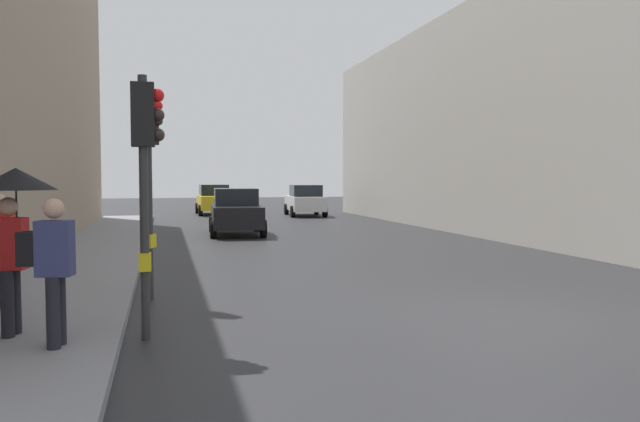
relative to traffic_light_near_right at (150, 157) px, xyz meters
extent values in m
plane|color=#28282B|center=(5.47, -2.82, -2.55)|extent=(120.00, 120.00, 0.00)
cube|color=gray|center=(-1.58, 3.18, -2.47)|extent=(2.51, 40.00, 0.16)
cube|color=#B2ADA3|center=(17.25, 11.61, 1.84)|extent=(12.00, 29.85, 8.77)
cylinder|color=#2D2D2D|center=(-0.02, 0.01, -0.70)|extent=(0.12, 0.12, 3.69)
cube|color=black|center=(-0.02, 0.01, 0.63)|extent=(0.38, 0.35, 0.84)
cube|color=yellow|center=(-0.02, 0.01, -1.50)|extent=(0.23, 0.25, 0.24)
sphere|color=red|center=(0.15, -0.08, 0.89)|extent=(0.18, 0.18, 0.18)
sphere|color=#2D231E|center=(0.15, -0.08, 0.63)|extent=(0.18, 0.18, 0.18)
sphere|color=#2D231E|center=(0.15, -0.08, 0.37)|extent=(0.18, 0.18, 0.18)
cylinder|color=#2D2D2D|center=(-0.02, -2.84, -0.79)|extent=(0.12, 0.12, 3.52)
cube|color=black|center=(-0.02, -2.84, 0.46)|extent=(0.30, 0.24, 0.84)
cube|color=yellow|center=(-0.02, -2.84, -1.50)|extent=(0.16, 0.20, 0.24)
sphere|color=red|center=(0.17, -2.84, 0.72)|extent=(0.18, 0.18, 0.18)
sphere|color=#2D231E|center=(0.17, -2.84, 0.46)|extent=(0.18, 0.18, 0.18)
sphere|color=#2D231E|center=(0.17, -2.84, 0.20)|extent=(0.18, 0.18, 0.18)
cube|color=silver|center=(8.05, 23.27, -1.83)|extent=(2.06, 4.30, 0.80)
cube|color=black|center=(8.04, 23.02, -1.11)|extent=(1.72, 2.10, 0.64)
cylinder|color=black|center=(7.24, 24.67, -2.23)|extent=(0.26, 0.65, 0.64)
cylinder|color=black|center=(9.04, 24.56, -2.23)|extent=(0.26, 0.65, 0.64)
cylinder|color=black|center=(7.07, 21.98, -2.23)|extent=(0.26, 0.65, 0.64)
cylinder|color=black|center=(8.87, 21.86, -2.23)|extent=(0.26, 0.65, 0.64)
cube|color=black|center=(2.91, 12.43, -1.83)|extent=(2.03, 4.29, 0.80)
cube|color=black|center=(2.93, 12.68, -1.11)|extent=(1.71, 2.09, 0.64)
cylinder|color=black|center=(3.74, 11.03, -2.23)|extent=(0.26, 0.65, 0.64)
cylinder|color=black|center=(1.94, 11.13, -2.23)|extent=(0.26, 0.65, 0.64)
cylinder|color=black|center=(3.89, 13.73, -2.23)|extent=(0.26, 0.65, 0.64)
cylinder|color=black|center=(2.09, 13.83, -2.23)|extent=(0.26, 0.65, 0.64)
cube|color=yellow|center=(3.12, 25.82, -1.83)|extent=(1.86, 4.22, 0.80)
cube|color=black|center=(3.12, 26.07, -1.11)|extent=(1.63, 2.02, 0.64)
cylinder|color=black|center=(4.04, 24.48, -2.23)|extent=(0.23, 0.64, 0.64)
cylinder|color=black|center=(2.24, 24.45, -2.23)|extent=(0.23, 0.64, 0.64)
cylinder|color=black|center=(4.01, 27.18, -2.23)|extent=(0.23, 0.64, 0.64)
cylinder|color=black|center=(2.21, 27.15, -2.23)|extent=(0.23, 0.64, 0.64)
cylinder|color=black|center=(-1.65, -2.74, -1.96)|extent=(0.16, 0.16, 0.85)
cylinder|color=black|center=(-1.69, -2.94, -1.96)|extent=(0.16, 0.16, 0.85)
cube|color=red|center=(-1.67, -2.84, -1.21)|extent=(0.44, 0.34, 0.66)
sphere|color=tan|center=(-1.67, -2.84, -0.74)|extent=(0.24, 0.24, 0.24)
cylinder|color=black|center=(-1.58, -2.86, -0.96)|extent=(0.02, 0.02, 0.90)
cone|color=black|center=(-1.58, -2.86, -0.39)|extent=(1.00, 1.00, 0.28)
cylinder|color=black|center=(-1.01, -3.45, -1.96)|extent=(0.16, 0.16, 0.85)
cylinder|color=black|center=(-1.04, -3.65, -1.96)|extent=(0.16, 0.16, 0.85)
cube|color=navy|center=(-1.03, -3.55, -1.21)|extent=(0.44, 0.33, 0.66)
sphere|color=tan|center=(-1.03, -3.55, -0.74)|extent=(0.24, 0.24, 0.24)
cube|color=black|center=(-1.32, -3.50, -1.21)|extent=(0.25, 0.31, 0.40)
cylinder|color=black|center=(-2.23, -0.81, -1.96)|extent=(0.16, 0.16, 0.85)
cube|color=red|center=(-2.24, -0.91, -1.21)|extent=(0.42, 0.30, 0.66)
camera|label=1|loc=(0.23, -11.44, -0.37)|focal=35.06mm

